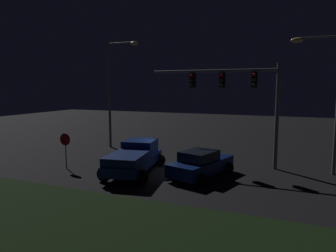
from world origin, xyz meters
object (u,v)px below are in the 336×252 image
traffic_signal_gantry (237,90)px  street_lamp_right (328,87)px  stop_sign (65,144)px  street_lamp_left (115,82)px  pickup_truck (135,156)px  car_sedan (201,164)px

traffic_signal_gantry → street_lamp_right: (5.11, 0.03, 0.17)m
street_lamp_right → stop_sign: size_ratio=3.59×
traffic_signal_gantry → street_lamp_left: (-10.41, 2.30, 0.57)m
pickup_truck → street_lamp_right: bearing=-78.3°
pickup_truck → traffic_signal_gantry: size_ratio=0.68×
car_sedan → traffic_signal_gantry: traffic_signal_gantry is taller
pickup_truck → traffic_signal_gantry: traffic_signal_gantry is taller
pickup_truck → street_lamp_left: street_lamp_left is taller
stop_sign → traffic_signal_gantry: bearing=26.7°
traffic_signal_gantry → street_lamp_right: street_lamp_right is taller
pickup_truck → street_lamp_right: (10.33, 4.00, 4.07)m
pickup_truck → street_lamp_left: size_ratio=0.65×
traffic_signal_gantry → street_lamp_left: bearing=167.5°
pickup_truck → street_lamp_right: 11.80m
street_lamp_left → street_lamp_right: street_lamp_left is taller
street_lamp_right → stop_sign: 15.90m
street_lamp_left → street_lamp_right: bearing=-8.3°
pickup_truck → street_lamp_left: 9.30m
street_lamp_right → street_lamp_left: bearing=171.7°
street_lamp_right → car_sedan: bearing=-152.7°
pickup_truck → stop_sign: bearing=91.6°
traffic_signal_gantry → pickup_truck: bearing=-142.7°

